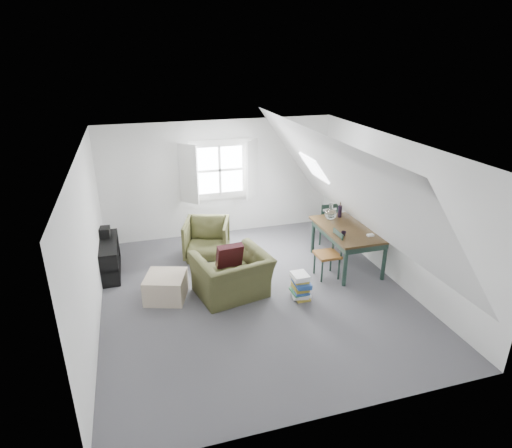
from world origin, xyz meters
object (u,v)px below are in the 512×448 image
object	(u,v)px
armchair_far	(208,257)
ottoman	(166,287)
dining_chair_far	(326,221)
dining_table	(348,233)
media_shelf	(108,260)
magazine_stack	(301,286)
armchair_near	(232,295)
dining_chair_near	(329,254)

from	to	relation	value
armchair_far	ottoman	xyz separation A→B (m)	(-0.93, -1.31, 0.21)
ottoman	dining_chair_far	bearing A→B (deg)	20.83
dining_chair_far	dining_table	bearing A→B (deg)	65.86
ottoman	dining_chair_far	size ratio (longest dim) A/B	0.70
ottoman	media_shelf	bearing A→B (deg)	128.91
ottoman	dining_chair_far	xyz separation A→B (m)	(3.48, 1.32, 0.26)
dining_table	media_shelf	world-z (taller)	dining_table
ottoman	media_shelf	world-z (taller)	media_shelf
dining_chair_far	media_shelf	xyz separation A→B (m)	(-4.42, -0.16, -0.19)
magazine_stack	armchair_far	bearing A→B (deg)	121.90
dining_chair_far	magazine_stack	world-z (taller)	dining_chair_far
dining_chair_far	armchair_near	bearing A→B (deg)	12.82
armchair_far	dining_table	world-z (taller)	dining_table
armchair_far	magazine_stack	size ratio (longest dim) A/B	1.95
ottoman	dining_chair_far	distance (m)	3.73
armchair_far	dining_chair_far	distance (m)	2.59
armchair_near	armchair_far	xyz separation A→B (m)	(-0.14, 1.53, 0.00)
armchair_far	dining_chair_far	bearing A→B (deg)	18.22
ottoman	dining_table	world-z (taller)	dining_table
armchair_far	ottoman	world-z (taller)	ottoman
armchair_near	ottoman	world-z (taller)	ottoman
dining_table	dining_chair_far	xyz separation A→B (m)	(0.08, 1.11, -0.20)
armchair_near	armchair_far	size ratio (longest dim) A/B	1.34
dining_table	dining_chair_near	world-z (taller)	dining_chair_near
dining_table	armchair_near	bearing A→B (deg)	-171.30
dining_chair_near	dining_chair_far	bearing A→B (deg)	143.81
dining_table	ottoman	bearing A→B (deg)	-178.34
dining_table	media_shelf	size ratio (longest dim) A/B	1.28
armchair_near	media_shelf	distance (m)	2.45
dining_chair_far	media_shelf	bearing A→B (deg)	-17.74
armchair_far	ottoman	size ratio (longest dim) A/B	1.36
armchair_far	dining_table	distance (m)	2.78
armchair_near	media_shelf	xyz separation A→B (m)	(-2.01, 1.38, 0.28)
dining_chair_near	armchair_near	bearing A→B (deg)	-99.14
magazine_stack	armchair_near	bearing A→B (deg)	159.17
ottoman	dining_chair_near	distance (m)	2.91
armchair_near	magazine_stack	bearing A→B (deg)	147.01
armchair_far	dining_chair_near	bearing A→B (deg)	-17.41
media_shelf	dining_table	bearing A→B (deg)	-12.40
dining_chair_far	dining_chair_near	bearing A→B (deg)	47.50
ottoman	armchair_near	bearing A→B (deg)	-11.74
dining_chair_far	dining_chair_near	world-z (taller)	dining_chair_far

